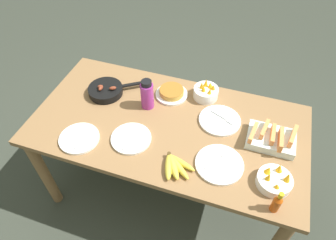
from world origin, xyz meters
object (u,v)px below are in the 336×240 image
(empty_plate_mid_edge, at_px, (219,164))
(skillet, at_px, (107,90))
(banana_bunch, at_px, (174,165))
(empty_plate_far_left, at_px, (220,120))
(empty_plate_near_front, at_px, (79,138))
(melon_tray, at_px, (271,138))
(hot_sauce_bottle, at_px, (277,203))
(water_bottle, at_px, (147,95))
(empty_plate_far_right, at_px, (131,138))
(fruit_bowl_citrus, at_px, (206,92))
(fruit_bowl_mango, at_px, (274,180))
(frittata_plate_center, at_px, (172,93))

(empty_plate_mid_edge, bearing_deg, skillet, 158.66)
(banana_bunch, xyz_separation_m, empty_plate_far_left, (0.16, 0.41, -0.01))
(empty_plate_near_front, bearing_deg, melon_tray, 17.51)
(melon_tray, relative_size, empty_plate_mid_edge, 1.02)
(banana_bunch, xyz_separation_m, hot_sauce_bottle, (0.53, -0.07, 0.05))
(banana_bunch, xyz_separation_m, skillet, (-0.61, 0.42, 0.01))
(empty_plate_near_front, relative_size, empty_plate_mid_edge, 0.89)
(empty_plate_far_left, distance_m, water_bottle, 0.47)
(skillet, bearing_deg, empty_plate_near_front, -120.49)
(skillet, distance_m, empty_plate_near_front, 0.41)
(melon_tray, distance_m, empty_plate_far_right, 0.80)
(skillet, distance_m, water_bottle, 0.31)
(skillet, bearing_deg, hot_sauce_bottle, -57.35)
(melon_tray, height_order, fruit_bowl_citrus, fruit_bowl_citrus)
(empty_plate_near_front, distance_m, empty_plate_far_right, 0.30)
(skillet, height_order, empty_plate_mid_edge, skillet)
(banana_bunch, distance_m, empty_plate_far_right, 0.31)
(empty_plate_far_right, distance_m, water_bottle, 0.30)
(banana_bunch, xyz_separation_m, fruit_bowl_citrus, (0.03, 0.59, 0.02))
(banana_bunch, bearing_deg, empty_plate_near_front, 179.11)
(empty_plate_far_left, relative_size, water_bottle, 1.24)
(empty_plate_mid_edge, bearing_deg, banana_bunch, -157.83)
(empty_plate_far_left, height_order, fruit_bowl_mango, fruit_bowl_mango)
(frittata_plate_center, distance_m, empty_plate_far_right, 0.44)
(empty_plate_near_front, bearing_deg, fruit_bowl_mango, 3.13)
(banana_bunch, relative_size, frittata_plate_center, 0.89)
(empty_plate_far_left, xyz_separation_m, fruit_bowl_citrus, (-0.13, 0.19, 0.04))
(water_bottle, bearing_deg, empty_plate_near_front, -125.80)
(empty_plate_mid_edge, relative_size, hot_sauce_bottle, 1.77)
(melon_tray, bearing_deg, empty_plate_mid_edge, -134.49)
(banana_bunch, relative_size, empty_plate_far_right, 0.80)
(banana_bunch, bearing_deg, empty_plate_far_right, 160.67)
(empty_plate_far_left, height_order, water_bottle, water_bottle)
(fruit_bowl_citrus, bearing_deg, frittata_plate_center, -165.27)
(banana_bunch, relative_size, hot_sauce_bottle, 1.27)
(empty_plate_far_right, height_order, hot_sauce_bottle, hot_sauce_bottle)
(fruit_bowl_mango, bearing_deg, empty_plate_far_right, 177.51)
(melon_tray, relative_size, water_bottle, 1.31)
(melon_tray, bearing_deg, frittata_plate_center, 163.54)
(fruit_bowl_mango, xyz_separation_m, water_bottle, (-0.82, 0.32, 0.06))
(skillet, bearing_deg, banana_bunch, -68.43)
(empty_plate_mid_edge, bearing_deg, water_bottle, 150.38)
(empty_plate_far_right, distance_m, fruit_bowl_citrus, 0.59)
(empty_plate_far_right, bearing_deg, banana_bunch, -19.33)
(empty_plate_near_front, bearing_deg, hot_sauce_bottle, -4.30)
(empty_plate_far_right, bearing_deg, melon_tray, 17.18)
(melon_tray, bearing_deg, skillet, 175.96)
(fruit_bowl_mango, bearing_deg, water_bottle, 158.32)
(water_bottle, bearing_deg, fruit_bowl_mango, -21.68)
(empty_plate_mid_edge, relative_size, fruit_bowl_citrus, 1.62)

